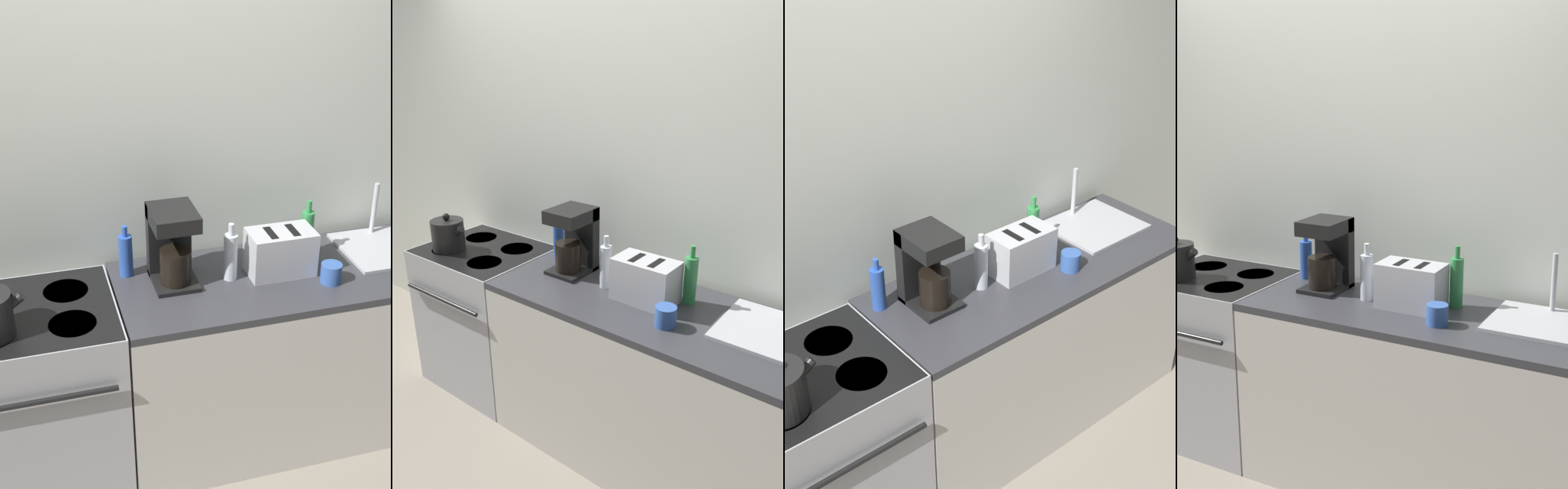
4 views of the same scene
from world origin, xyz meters
TOP-DOWN VIEW (x-y plane):
  - ground_plane at (0.00, 0.00)m, footprint 12.00×12.00m
  - wall_back at (0.00, 0.70)m, footprint 8.00×0.05m
  - stove at (-0.61, 0.31)m, footprint 0.72×0.66m
  - counter_block at (0.60, 0.32)m, footprint 1.69×0.64m
  - kettle at (-0.77, 0.19)m, footprint 0.25×0.20m
  - toaster at (0.52, 0.34)m, footprint 0.30×0.18m
  - coffee_maker at (0.03, 0.41)m, footprint 0.20×0.24m
  - sink_tray at (1.11, 0.41)m, footprint 0.45×0.40m
  - bottle_blue at (-0.17, 0.50)m, footprint 0.06×0.06m
  - bottle_clear at (0.28, 0.35)m, footprint 0.06×0.06m
  - bottle_green at (0.69, 0.45)m, footprint 0.06×0.06m
  - cup_blue at (0.71, 0.19)m, footprint 0.09×0.09m

SIDE VIEW (x-z plane):
  - ground_plane at x=0.00m, z-range 0.00..0.00m
  - counter_block at x=0.60m, z-range 0.00..0.92m
  - stove at x=-0.61m, z-range 0.01..0.93m
  - sink_tray at x=1.11m, z-range 0.79..1.07m
  - cup_blue at x=0.71m, z-range 0.92..1.01m
  - kettle at x=-0.77m, z-range 0.90..1.13m
  - bottle_blue at x=-0.17m, z-range 0.90..1.15m
  - toaster at x=0.52m, z-range 0.92..1.13m
  - bottle_clear at x=0.28m, z-range 0.90..1.17m
  - bottle_green at x=0.69m, z-range 0.90..1.19m
  - coffee_maker at x=0.03m, z-range 0.93..1.28m
  - wall_back at x=0.00m, z-range 0.00..2.60m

